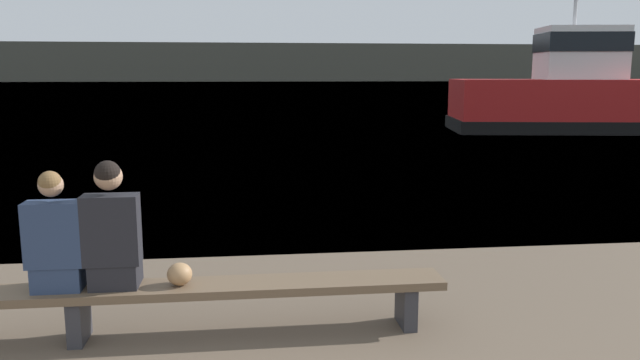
{
  "coord_description": "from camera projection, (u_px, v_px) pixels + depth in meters",
  "views": [
    {
      "loc": [
        0.25,
        -1.78,
        2.21
      ],
      "look_at": [
        1.22,
        6.33,
        0.8
      ],
      "focal_mm": 35.0,
      "sensor_mm": 36.0,
      "label": 1
    }
  ],
  "objects": [
    {
      "name": "water_surface",
      "position": [
        243.0,
        84.0,
        125.01
      ],
      "size": [
        240.0,
        240.0,
        0.0
      ],
      "primitive_type": "plane",
      "color": "#426B8E",
      "rests_on": "ground"
    },
    {
      "name": "person_left",
      "position": [
        56.0,
        240.0,
        5.05
      ],
      "size": [
        0.45,
        0.36,
        0.99
      ],
      "color": "navy",
      "rests_on": "bench_main"
    },
    {
      "name": "person_right",
      "position": [
        112.0,
        232.0,
        5.09
      ],
      "size": [
        0.45,
        0.37,
        1.07
      ],
      "color": "black",
      "rests_on": "bench_main"
    },
    {
      "name": "far_shoreline",
      "position": [
        243.0,
        63.0,
        161.82
      ],
      "size": [
        600.0,
        12.0,
        9.59
      ],
      "primitive_type": "cube",
      "color": "#4C4C42",
      "rests_on": "ground"
    },
    {
      "name": "bench_main",
      "position": [
        77.0,
        299.0,
        5.15
      ],
      "size": [
        6.18,
        0.42,
        0.45
      ],
      "color": "brown",
      "rests_on": "ground"
    },
    {
      "name": "tugboat_red",
      "position": [
        568.0,
        98.0,
        23.79
      ],
      "size": [
        9.01,
        4.93,
        7.39
      ],
      "rotation": [
        0.0,
        0.0,
        1.41
      ],
      "color": "#A81919",
      "rests_on": "water_surface"
    },
    {
      "name": "shopping_bag",
      "position": [
        180.0,
        274.0,
        5.22
      ],
      "size": [
        0.21,
        0.21,
        0.19
      ],
      "color": "#9E754C",
      "rests_on": "bench_main"
    }
  ]
}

